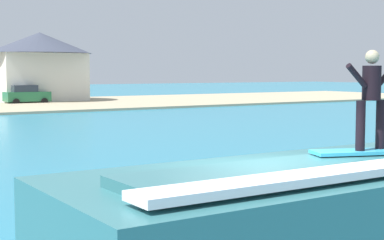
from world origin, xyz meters
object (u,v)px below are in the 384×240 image
(house_gabled_white, at_px, (40,61))
(wave_crest, at_px, (343,204))
(surfer, at_px, (371,94))
(car_far_shore, at_px, (26,95))
(surfboard, at_px, (372,151))

(house_gabled_white, bearing_deg, wave_crest, -103.12)
(surfer, relative_size, car_far_shore, 0.42)
(surfboard, bearing_deg, surfer, 128.84)
(wave_crest, xyz_separation_m, house_gabled_white, (11.91, 51.09, 3.43))
(surfboard, height_order, car_far_shore, car_far_shore)
(wave_crest, relative_size, car_far_shore, 2.53)
(surfboard, bearing_deg, wave_crest, 147.54)
(car_far_shore, bearing_deg, wave_crest, -101.17)
(wave_crest, relative_size, house_gabled_white, 1.01)
(surfboard, height_order, surfer, surfer)
(surfer, distance_m, house_gabled_white, 52.62)
(surfboard, relative_size, surfer, 1.26)
(wave_crest, bearing_deg, house_gabled_white, 76.88)
(wave_crest, relative_size, surfer, 6.02)
(car_far_shore, xyz_separation_m, house_gabled_white, (2.39, 2.90, 3.27))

